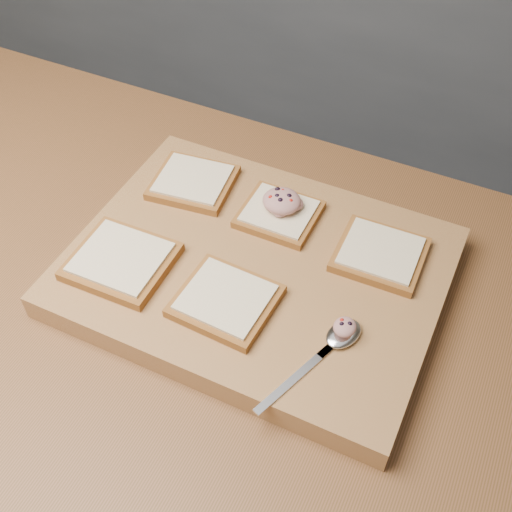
{
  "coord_description": "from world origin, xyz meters",
  "views": [
    {
      "loc": [
        0.31,
        -0.46,
        1.6
      ],
      "look_at": [
        0.06,
        0.06,
        0.95
      ],
      "focal_mm": 45.0,
      "sensor_mm": 36.0,
      "label": 1
    }
  ],
  "objects_px": {
    "cutting_board": "(256,271)",
    "tuna_salad_dollop": "(282,201)",
    "bread_far_center": "(279,214)",
    "spoon": "(337,340)"
  },
  "relations": [
    {
      "from": "cutting_board",
      "to": "tuna_salad_dollop",
      "type": "height_order",
      "value": "tuna_salad_dollop"
    },
    {
      "from": "bread_far_center",
      "to": "tuna_salad_dollop",
      "type": "bearing_deg",
      "value": 83.13
    },
    {
      "from": "tuna_salad_dollop",
      "to": "spoon",
      "type": "relative_size",
      "value": 0.32
    },
    {
      "from": "cutting_board",
      "to": "spoon",
      "type": "distance_m",
      "value": 0.17
    },
    {
      "from": "bread_far_center",
      "to": "spoon",
      "type": "xyz_separation_m",
      "value": [
        0.15,
        -0.17,
        -0.0
      ]
    },
    {
      "from": "tuna_salad_dollop",
      "to": "spoon",
      "type": "bearing_deg",
      "value": -48.89
    },
    {
      "from": "bread_far_center",
      "to": "spoon",
      "type": "relative_size",
      "value": 0.62
    },
    {
      "from": "bread_far_center",
      "to": "tuna_salad_dollop",
      "type": "distance_m",
      "value": 0.02
    },
    {
      "from": "tuna_salad_dollop",
      "to": "spoon",
      "type": "xyz_separation_m",
      "value": [
        0.15,
        -0.18,
        -0.02
      ]
    },
    {
      "from": "bread_far_center",
      "to": "spoon",
      "type": "height_order",
      "value": "bread_far_center"
    }
  ]
}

